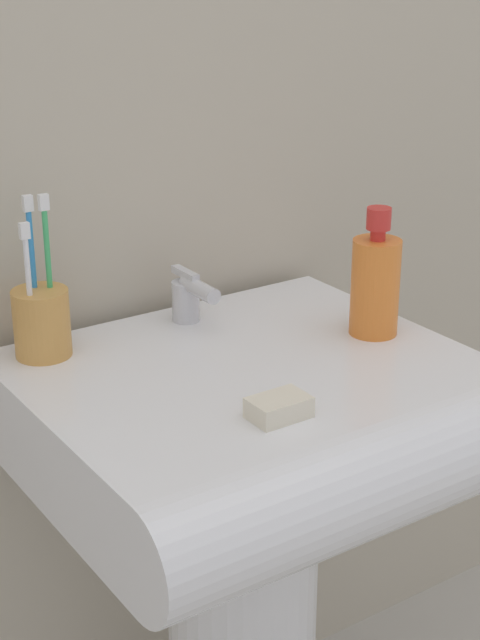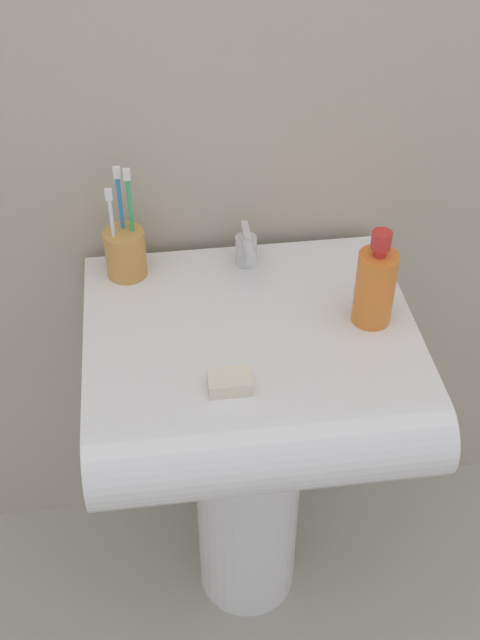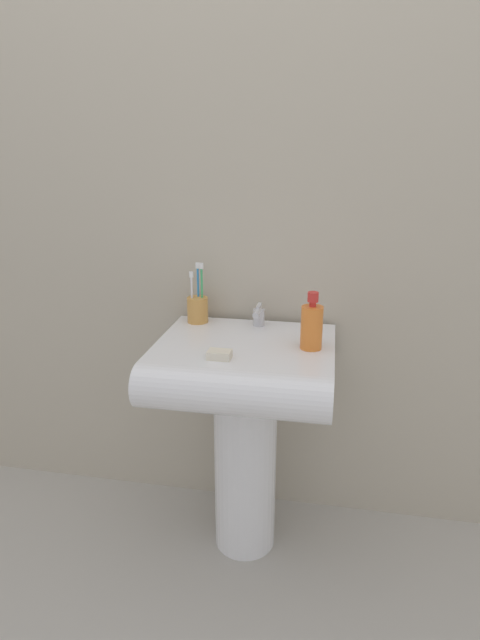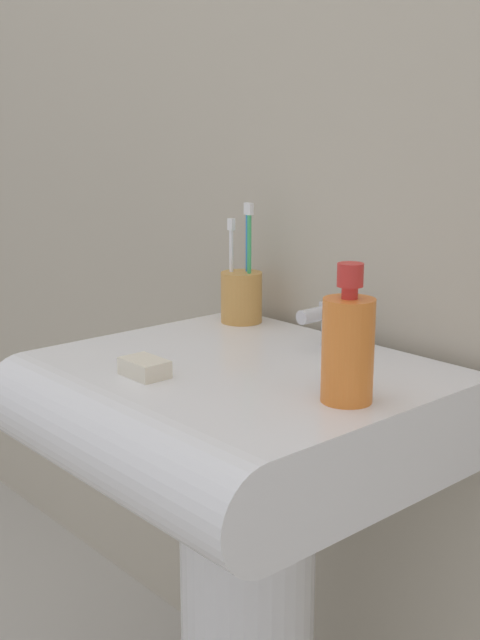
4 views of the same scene
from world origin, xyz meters
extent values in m
cube|color=#B7AD99|center=(0.00, 0.26, 1.20)|extent=(5.00, 0.05, 2.40)
cylinder|color=white|center=(0.00, 0.00, 0.31)|extent=(0.21, 0.21, 0.62)
cube|color=white|center=(0.00, 0.00, 0.69)|extent=(0.54, 0.43, 0.13)
cylinder|color=white|center=(0.00, -0.22, 0.69)|extent=(0.54, 0.13, 0.13)
cylinder|color=silver|center=(0.02, 0.16, 0.78)|extent=(0.04, 0.04, 0.06)
cylinder|color=silver|center=(0.02, 0.13, 0.81)|extent=(0.02, 0.07, 0.02)
cube|color=silver|center=(0.02, 0.16, 0.82)|extent=(0.01, 0.06, 0.01)
cylinder|color=#D19347|center=(-0.20, 0.16, 0.80)|extent=(0.07, 0.07, 0.09)
cylinder|color=white|center=(-0.21, 0.15, 0.84)|extent=(0.01, 0.01, 0.15)
cube|color=white|center=(-0.21, 0.15, 0.92)|extent=(0.01, 0.01, 0.02)
cylinder|color=#3FB266|center=(-0.18, 0.16, 0.86)|extent=(0.01, 0.01, 0.17)
cube|color=white|center=(-0.18, 0.16, 0.95)|extent=(0.01, 0.01, 0.02)
cylinder|color=#338CD8|center=(-0.20, 0.18, 0.85)|extent=(0.01, 0.01, 0.17)
cube|color=white|center=(-0.20, 0.18, 0.95)|extent=(0.01, 0.01, 0.02)
cylinder|color=orange|center=(0.20, -0.02, 0.82)|extent=(0.06, 0.06, 0.13)
cylinder|color=red|center=(0.20, -0.02, 0.89)|extent=(0.02, 0.02, 0.01)
cylinder|color=red|center=(0.20, -0.02, 0.91)|extent=(0.03, 0.03, 0.03)
cube|color=silver|center=(-0.05, -0.15, 0.77)|extent=(0.07, 0.04, 0.02)
camera|label=1|loc=(-0.63, -0.93, 1.26)|focal=55.00mm
camera|label=2|loc=(-0.14, -0.99, 1.62)|focal=45.00mm
camera|label=3|loc=(0.25, -1.42, 1.30)|focal=28.00mm
camera|label=4|loc=(0.82, -0.74, 1.09)|focal=45.00mm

